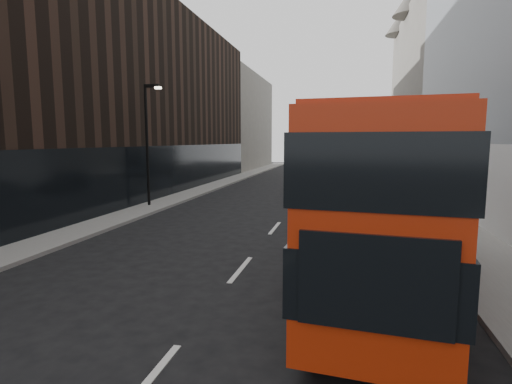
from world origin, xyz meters
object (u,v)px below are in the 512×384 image
Objects in this scene: grey_bus at (335,160)px; car_a at (359,227)px; car_b at (336,201)px; car_c at (310,187)px; street_lamp at (148,137)px; red_bus at (380,193)px.

grey_bus reaches higher than car_a.
car_c is (-1.91, 5.74, 0.05)m from car_b.
street_lamp reaches higher than red_bus.
street_lamp is at bearing 156.64° from car_a.
car_b is (10.83, 0.26, -3.46)m from street_lamp.
grey_bus reaches higher than car_b.
car_b is at bearing 102.60° from car_a.
car_c is (-3.29, 16.25, -1.75)m from red_bus.
red_bus is 1.07× the size of grey_bus.
red_bus is 16.67m from car_c.
car_b is at bearing -65.28° from car_c.
red_bus is 2.62× the size of car_b.
car_a is 6.34m from car_b.
car_b is (0.73, -22.79, -1.11)m from grey_bus.
grey_bus is at bearing 66.32° from street_lamp.
car_a is 0.86× the size of car_b.
car_a is (-0.39, 4.25, -1.89)m from red_bus.
street_lamp is 16.04m from red_bus.
red_bus reaches higher than car_a.
street_lamp is at bearing 145.14° from red_bus.
street_lamp is at bearing -110.20° from grey_bus.
grey_bus is (-2.11, 33.29, -0.70)m from red_bus.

